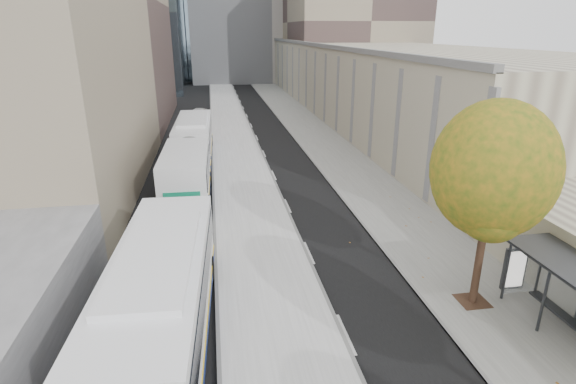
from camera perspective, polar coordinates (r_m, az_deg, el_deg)
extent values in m
cube|color=#B3B3B3|center=(36.54, -6.37, 4.42)|extent=(4.25, 150.00, 0.15)
cube|color=gray|center=(37.80, 5.86, 4.90)|extent=(4.75, 150.00, 0.08)
cube|color=gray|center=(67.84, 9.00, 14.78)|extent=(18.00, 92.00, 8.00)
cube|color=gray|center=(97.05, -2.83, 22.95)|extent=(30.00, 18.00, 30.00)
cube|color=#383A3F|center=(17.37, 32.24, -7.80)|extent=(1.90, 4.40, 0.10)
cylinder|color=black|center=(18.02, 23.03, -8.31)|extent=(0.28, 0.28, 3.24)
sphere|color=#295515|center=(16.74, 24.65, 2.56)|extent=(4.20, 4.20, 4.20)
cube|color=white|center=(32.90, -12.17, 4.96)|extent=(3.00, 18.26, 3.04)
cube|color=black|center=(32.76, -12.24, 5.90)|extent=(3.05, 17.54, 1.05)
cube|color=#0E7E57|center=(24.35, -12.83, -1.25)|extent=(1.92, 0.10, 1.17)
imported|color=silver|center=(52.71, -11.35, 9.63)|extent=(2.63, 4.46, 1.43)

